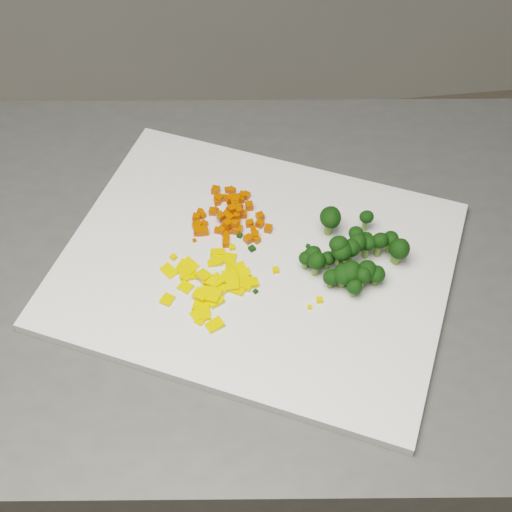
{
  "coord_description": "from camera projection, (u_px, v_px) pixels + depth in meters",
  "views": [
    {
      "loc": [
        0.03,
        0.0,
        1.65
      ],
      "look_at": [
        0.1,
        0.59,
        0.92
      ],
      "focal_mm": 50.0,
      "sensor_mm": 36.0,
      "label": 1
    }
  ],
  "objects": [
    {
      "name": "pepper_chunk_28",
      "position": [
        250.0,
        283.0,
        0.92
      ],
      "size": [
        0.02,
        0.02,
        0.01
      ],
      "primitive_type": "cube",
      "rotation": [
        -0.1,
        -0.12,
        0.5
      ],
      "color": "yellow",
      "rests_on": "pepper_pile"
    },
    {
      "name": "carrot_cube_35",
      "position": [
        198.0,
        231.0,
        0.97
      ],
      "size": [
        0.01,
        0.01,
        0.01
      ],
      "primitive_type": "cube",
      "rotation": [
        0.0,
        0.0,
        3.01
      ],
      "color": "#C13802",
      "rests_on": "carrot_pile"
    },
    {
      "name": "carrot_cube_11",
      "position": [
        237.0,
        230.0,
        0.97
      ],
      "size": [
        0.01,
        0.01,
        0.01
      ],
      "primitive_type": "cube",
      "rotation": [
        0.0,
        0.0,
        2.78
      ],
      "color": "#C13802",
      "rests_on": "carrot_pile"
    },
    {
      "name": "stray_bit_6",
      "position": [
        319.0,
        300.0,
        0.9
      ],
      "size": [
        0.01,
        0.01,
        0.01
      ],
      "primitive_type": "cube",
      "rotation": [
        0.0,
        0.0,
        1.52
      ],
      "color": "yellow",
      "rests_on": "cutting_board"
    },
    {
      "name": "pepper_chunk_23",
      "position": [
        218.0,
        257.0,
        0.94
      ],
      "size": [
        0.02,
        0.02,
        0.01
      ],
      "primitive_type": "cube",
      "rotation": [
        0.12,
        -0.14,
        2.22
      ],
      "color": "yellow",
      "rests_on": "pepper_pile"
    },
    {
      "name": "pepper_chunk_34",
      "position": [
        215.0,
        325.0,
        0.88
      ],
      "size": [
        0.03,
        0.02,
        0.01
      ],
      "primitive_type": "cube",
      "rotation": [
        -0.03,
        -0.15,
        0.44
      ],
      "color": "yellow",
      "rests_on": "pepper_pile"
    },
    {
      "name": "pepper_chunk_20",
      "position": [
        229.0,
        258.0,
        0.94
      ],
      "size": [
        0.02,
        0.02,
        0.01
      ],
      "primitive_type": "cube",
      "rotation": [
        0.0,
        0.08,
        1.23
      ],
      "color": "yellow",
      "rests_on": "pepper_pile"
    },
    {
      "name": "stray_bit_4",
      "position": [
        310.0,
        307.0,
        0.89
      ],
      "size": [
        0.01,
        0.01,
        0.0
      ],
      "primitive_type": "cube",
      "rotation": [
        0.0,
        0.0,
        2.91
      ],
      "color": "yellow",
      "rests_on": "cutting_board"
    },
    {
      "name": "pepper_chunk_5",
      "position": [
        200.0,
        294.0,
        0.9
      ],
      "size": [
        0.02,
        0.02,
        0.01
      ],
      "primitive_type": "cube",
      "rotation": [
        -0.09,
        -0.0,
        2.51
      ],
      "color": "yellow",
      "rests_on": "pepper_pile"
    },
    {
      "name": "carrot_cube_51",
      "position": [
        224.0,
        198.0,
        1.01
      ],
      "size": [
        0.01,
        0.01,
        0.01
      ],
      "primitive_type": "cube",
      "rotation": [
        0.0,
        0.0,
        1.4
      ],
      "color": "#C13802",
      "rests_on": "carrot_pile"
    },
    {
      "name": "carrot_cube_13",
      "position": [
        217.0,
        230.0,
        0.97
      ],
      "size": [
        0.01,
        0.01,
        0.01
      ],
      "primitive_type": "cube",
      "rotation": [
        0.0,
        0.0,
        1.2
      ],
      "color": "#C13802",
      "rests_on": "carrot_pile"
    },
    {
      "name": "pepper_chunk_35",
      "position": [
        187.0,
        275.0,
        0.92
      ],
      "size": [
        0.02,
        0.02,
        0.01
      ],
      "primitive_type": "cube",
      "rotation": [
        -0.05,
        -0.14,
        0.99
      ],
      "color": "yellow",
      "rests_on": "pepper_pile"
    },
    {
      "name": "carrot_cube_33",
      "position": [
        260.0,
        216.0,
        0.99
      ],
      "size": [
        0.01,
        0.01,
        0.01
      ],
      "primitive_type": "cube",
      "rotation": [
        0.0,
        0.0,
        0.34
      ],
      "color": "#C13802",
      "rests_on": "carrot_pile"
    },
    {
      "name": "pepper_chunk_16",
      "position": [
        189.0,
        275.0,
        0.92
      ],
      "size": [
        0.02,
        0.01,
        0.01
      ],
      "primitive_type": "cube",
      "rotation": [
        0.13,
        -0.03,
        3.11
      ],
      "color": "yellow",
      "rests_on": "pepper_pile"
    },
    {
      "name": "carrot_cube_32",
      "position": [
        219.0,
        199.0,
        1.01
      ],
      "size": [
        0.02,
        0.02,
        0.01
      ],
      "primitive_type": "cube",
      "rotation": [
        0.0,
        0.0,
        0.71
      ],
      "color": "#C13802",
      "rests_on": "carrot_pile"
    },
    {
      "name": "broccoli_floret_21",
      "position": [
        379.0,
        246.0,
        0.93
      ],
      "size": [
        0.03,
        0.03,
        0.04
      ],
      "primitive_type": null,
      "color": "black",
      "rests_on": "broccoli_pile"
    },
    {
      "name": "pepper_chunk_18",
      "position": [
        218.0,
        291.0,
        0.91
      ],
      "size": [
        0.03,
        0.03,
        0.01
      ],
      "primitive_type": "cube",
      "rotation": [
        0.02,
        -0.02,
        2.39
      ],
      "color": "yellow",
      "rests_on": "pepper_pile"
    },
    {
      "name": "broccoli_floret_15",
      "position": [
        343.0,
        277.0,
        0.9
      ],
      "size": [
        0.04,
        0.04,
        0.03
      ],
      "primitive_type": null,
      "color": "black",
      "rests_on": "broccoli_pile"
    },
    {
      "name": "carrot_cube_22",
      "position": [
        238.0,
        207.0,
        1.0
      ],
      "size": [
        0.01,
        0.01,
        0.01
      ],
      "primitive_type": "cube",
      "rotation": [
        0.0,
        0.0,
        2.15
      ],
      "color": "#C13802",
      "rests_on": "carrot_pile"
    },
    {
      "name": "carrot_cube_57",
      "position": [
        202.0,
        216.0,
        0.99
      ],
      "size": [
        0.01,
        0.01,
        0.01
      ],
      "primitive_type": "cube",
      "rotation": [
        0.0,
        0.0,
        2.77
      ],
      "color": "#C13802",
      "rests_on": "carrot_pile"
    },
    {
      "name": "carrot_cube_1",
      "position": [
        203.0,
        215.0,
        0.99
      ],
      "size": [
        0.01,
        0.01,
        0.01
      ],
      "primitive_type": "cube",
      "rotation": [
        0.0,
        0.0,
        0.38
      ],
      "color": "#C13802",
      "rests_on": "carrot_pile"
    },
    {
      "name": "carrot_cube_30",
      "position": [
        249.0,
        224.0,
        0.98
      ],
      "size": [
        0.01,
        0.01,
        0.01
      ],
      "primitive_type": "cube",
      "rotation": [
        0.0,
        0.0,
        1.6
      ],
      "color": "#C13802",
      "rests_on": "carrot_pile"
    },
    {
      "name": "carrot_cube_67",
      "position": [
        237.0,
        207.0,
        0.99
      ],
      "size": [
        0.01,
        0.01,
        0.01
      ],
      "primitive_type": "cube",
      "rotation": [
        0.0,
        0.0,
        0.45
      ],
      "color": "#C13802",
      "rests_on": "carrot_pile"
    },
    {
      "name": "carrot_cube_26",
      "position": [
        227.0,
        215.0,
        0.99
      ],
      "size": [
        0.02,
        0.02,
        0.01
      ],
      "primitive_type": "cube",
      "rotation": [
        0.0,
        0.0,
        0.91
      ],
      "color": "#C13802",
      "rests_on": "carrot_pile"
    },
    {
      "name": "carrot_cube_27",
      "position": [
        228.0,
        231.0,
        0.97
      ],
      "size": [
        0.01,
        0.01,
        0.01
      ],
      "primitive_type": "cube",
      "rotation": [
        0.0,
        0.0,
        0.15
      ],
      "color": "#C13802",
      "rests_on": "carrot_pile"
    },
    {
      "name": "carrot_cube_6",
      "position": [
        234.0,
        223.0,
        0.96
      ],
      "size": [
        0.01,
        0.01,
        0.01
      ],
      "primitive_type": "cube",
      "rotation": [
        0.0,
        0.0,
        1.35
      ],
      "color": "#C13802",
      "rests_on": "carrot_pile"
    },
    {
      "name": "carrot_cube_46",
      "position": [
        232.0,
        191.0,
        1.02
      ],
      "size": [
        0.01,
        0.01,
        0.01
      ],
      "primitive_type": "cube",
      "rotation": [
        0.0,
        0.0,
        2.41
      ],
      "color": "#C13802",
      "rests_on": "carrot_pile"
    },
    {
      "name": "broccoli_floret_5",
      "position": [
        362.0,
        279.0,
        0.9
      ],
      "size": [
        0.03,
        0.03,
        0.03
      ],
      "primitive_type": null,
      "color": "black",
      "rests_on": "broccoli_pile"
    },
    {
      "name": "broccoli_floret_11",
      "position": [
        389.0,
        243.0,
        0.94
      ],
      "size": [
        0.03,
        0.03,
        0.03
      ],
      "primitive_type": null,
      "color": "black",
      "rests_on": "broccoli_pile"
    },
    {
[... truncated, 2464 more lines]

